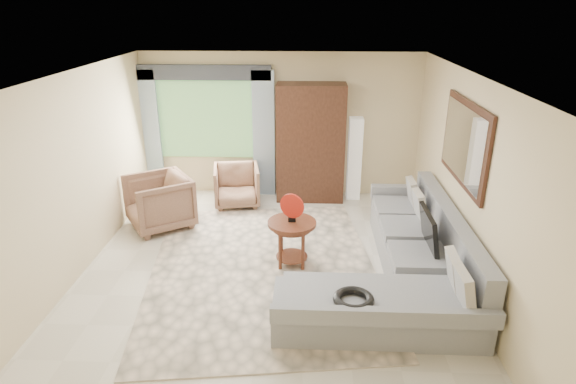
{
  "coord_description": "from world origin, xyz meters",
  "views": [
    {
      "loc": [
        0.51,
        -5.56,
        3.4
      ],
      "look_at": [
        0.25,
        0.35,
        1.05
      ],
      "focal_mm": 30.0,
      "sensor_mm": 36.0,
      "label": 1
    }
  ],
  "objects_px": {
    "sectional_sofa": "(407,265)",
    "coffee_table": "(292,242)",
    "tv_screen": "(429,230)",
    "potted_plant": "(157,185)",
    "armoire": "(311,143)",
    "armchair_left": "(159,202)",
    "armchair_right": "(237,186)",
    "floor_lamp": "(355,159)"
  },
  "relations": [
    {
      "from": "sectional_sofa",
      "to": "tv_screen",
      "type": "distance_m",
      "value": 0.53
    },
    {
      "from": "armoire",
      "to": "armchair_left",
      "type": "bearing_deg",
      "value": -151.06
    },
    {
      "from": "potted_plant",
      "to": "floor_lamp",
      "type": "distance_m",
      "value": 3.63
    },
    {
      "from": "coffee_table",
      "to": "floor_lamp",
      "type": "relative_size",
      "value": 0.44
    },
    {
      "from": "tv_screen",
      "to": "armchair_left",
      "type": "bearing_deg",
      "value": 160.02
    },
    {
      "from": "sectional_sofa",
      "to": "armchair_right",
      "type": "xyz_separation_m",
      "value": [
        -2.53,
        2.52,
        0.08
      ]
    },
    {
      "from": "floor_lamp",
      "to": "armchair_right",
      "type": "bearing_deg",
      "value": -168.21
    },
    {
      "from": "sectional_sofa",
      "to": "potted_plant",
      "type": "xyz_separation_m",
      "value": [
        -4.02,
        2.71,
        -0.01
      ]
    },
    {
      "from": "sectional_sofa",
      "to": "armoire",
      "type": "distance_m",
      "value": 3.24
    },
    {
      "from": "tv_screen",
      "to": "potted_plant",
      "type": "distance_m",
      "value": 5.01
    },
    {
      "from": "potted_plant",
      "to": "floor_lamp",
      "type": "bearing_deg",
      "value": 4.02
    },
    {
      "from": "armchair_right",
      "to": "floor_lamp",
      "type": "bearing_deg",
      "value": 2.11
    },
    {
      "from": "sectional_sofa",
      "to": "coffee_table",
      "type": "distance_m",
      "value": 1.54
    },
    {
      "from": "tv_screen",
      "to": "armoire",
      "type": "xyz_separation_m",
      "value": [
        -1.5,
        2.75,
        0.33
      ]
    },
    {
      "from": "sectional_sofa",
      "to": "tv_screen",
      "type": "xyz_separation_m",
      "value": [
        0.27,
        0.15,
        0.44
      ]
    },
    {
      "from": "floor_lamp",
      "to": "armoire",
      "type": "bearing_deg",
      "value": -175.71
    },
    {
      "from": "armoire",
      "to": "floor_lamp",
      "type": "xyz_separation_m",
      "value": [
        0.8,
        0.06,
        -0.3
      ]
    },
    {
      "from": "coffee_table",
      "to": "armoire",
      "type": "relative_size",
      "value": 0.31
    },
    {
      "from": "armchair_left",
      "to": "sectional_sofa",
      "type": "bearing_deg",
      "value": 32.78
    },
    {
      "from": "armchair_left",
      "to": "armoire",
      "type": "relative_size",
      "value": 0.45
    },
    {
      "from": "armchair_left",
      "to": "floor_lamp",
      "type": "xyz_separation_m",
      "value": [
        3.2,
        1.39,
        0.32
      ]
    },
    {
      "from": "armoire",
      "to": "tv_screen",
      "type": "bearing_deg",
      "value": -61.36
    },
    {
      "from": "tv_screen",
      "to": "armoire",
      "type": "bearing_deg",
      "value": 118.64
    },
    {
      "from": "armchair_left",
      "to": "potted_plant",
      "type": "distance_m",
      "value": 1.21
    },
    {
      "from": "armoire",
      "to": "floor_lamp",
      "type": "relative_size",
      "value": 1.4
    },
    {
      "from": "sectional_sofa",
      "to": "armchair_left",
      "type": "distance_m",
      "value": 3.96
    },
    {
      "from": "sectional_sofa",
      "to": "armchair_right",
      "type": "height_order",
      "value": "sectional_sofa"
    },
    {
      "from": "armchair_right",
      "to": "floor_lamp",
      "type": "xyz_separation_m",
      "value": [
        2.1,
        0.44,
        0.39
      ]
    },
    {
      "from": "sectional_sofa",
      "to": "potted_plant",
      "type": "height_order",
      "value": "sectional_sofa"
    },
    {
      "from": "armchair_right",
      "to": "floor_lamp",
      "type": "height_order",
      "value": "floor_lamp"
    },
    {
      "from": "armchair_right",
      "to": "coffee_table",
      "type": "bearing_deg",
      "value": -72.76
    },
    {
      "from": "armchair_right",
      "to": "armoire",
      "type": "bearing_deg",
      "value": 6.56
    },
    {
      "from": "potted_plant",
      "to": "armoire",
      "type": "height_order",
      "value": "armoire"
    },
    {
      "from": "tv_screen",
      "to": "armchair_right",
      "type": "xyz_separation_m",
      "value": [
        -2.8,
        2.37,
        -0.36
      ]
    },
    {
      "from": "tv_screen",
      "to": "potted_plant",
      "type": "bearing_deg",
      "value": 149.2
    },
    {
      "from": "sectional_sofa",
      "to": "floor_lamp",
      "type": "bearing_deg",
      "value": 98.33
    },
    {
      "from": "sectional_sofa",
      "to": "coffee_table",
      "type": "xyz_separation_m",
      "value": [
        -1.48,
        0.44,
        0.06
      ]
    },
    {
      "from": "sectional_sofa",
      "to": "armchair_right",
      "type": "relative_size",
      "value": 4.35
    },
    {
      "from": "tv_screen",
      "to": "armchair_right",
      "type": "distance_m",
      "value": 3.68
    },
    {
      "from": "potted_plant",
      "to": "armchair_right",
      "type": "bearing_deg",
      "value": -7.12
    },
    {
      "from": "sectional_sofa",
      "to": "armoire",
      "type": "bearing_deg",
      "value": 113.06
    },
    {
      "from": "coffee_table",
      "to": "potted_plant",
      "type": "xyz_separation_m",
      "value": [
        -2.54,
        2.26,
        -0.07
      ]
    }
  ]
}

